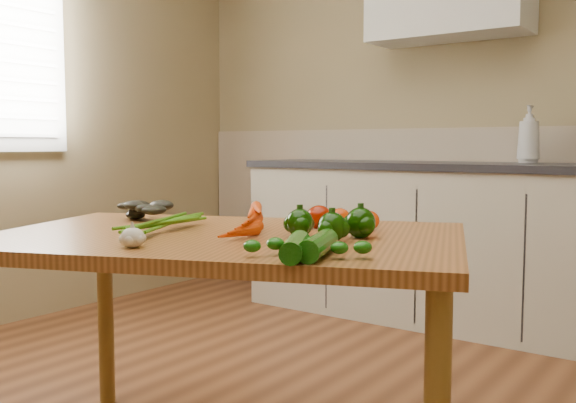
% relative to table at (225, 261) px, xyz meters
% --- Properties ---
extents(room, '(4.04, 5.04, 2.64)m').
position_rel_table_xyz_m(room, '(-0.08, -0.01, 0.59)').
color(room, brown).
rests_on(room, ground).
extents(counter_run, '(2.84, 0.64, 1.14)m').
position_rel_table_xyz_m(counter_run, '(0.13, 2.00, -0.20)').
color(counter_run, '#B8B099').
rests_on(counter_run, ground).
extents(table, '(1.60, 1.32, 0.73)m').
position_rel_table_xyz_m(table, '(0.00, 0.00, 0.00)').
color(table, '#A0602E').
rests_on(table, ground).
extents(soap_bottle_a, '(0.12, 0.12, 0.31)m').
position_rel_table_xyz_m(soap_bottle_a, '(0.29, 2.12, 0.40)').
color(soap_bottle_a, silver).
rests_on(soap_bottle_a, counter_run).
extents(carrot_bunch, '(0.31, 0.27, 0.07)m').
position_rel_table_xyz_m(carrot_bunch, '(-0.01, -0.01, 0.12)').
color(carrot_bunch, '#D73C05').
rests_on(carrot_bunch, table).
extents(leafy_greens, '(0.20, 0.18, 0.10)m').
position_rel_table_xyz_m(leafy_greens, '(-0.47, 0.10, 0.13)').
color(leafy_greens, black).
rests_on(leafy_greens, table).
extents(garlic_bulb, '(0.06, 0.06, 0.05)m').
position_rel_table_xyz_m(garlic_bulb, '(-0.02, -0.34, 0.11)').
color(garlic_bulb, beige).
rests_on(garlic_bulb, table).
extents(pepper_a, '(0.08, 0.08, 0.08)m').
position_rel_table_xyz_m(pepper_a, '(0.21, 0.08, 0.12)').
color(pepper_a, '#0C3202').
rests_on(pepper_a, table).
extents(pepper_b, '(0.08, 0.08, 0.08)m').
position_rel_table_xyz_m(pepper_b, '(0.37, 0.16, 0.12)').
color(pepper_b, '#0C3202').
rests_on(pepper_b, table).
extents(pepper_c, '(0.08, 0.08, 0.08)m').
position_rel_table_xyz_m(pepper_c, '(0.34, 0.05, 0.12)').
color(pepper_c, '#0C3202').
rests_on(pepper_c, table).
extents(tomato_a, '(0.08, 0.08, 0.07)m').
position_rel_table_xyz_m(tomato_a, '(0.17, 0.25, 0.12)').
color(tomato_a, '#8B1502').
rests_on(tomato_a, table).
extents(tomato_b, '(0.07, 0.07, 0.06)m').
position_rel_table_xyz_m(tomato_b, '(0.20, 0.33, 0.11)').
color(tomato_b, '#D13805').
rests_on(tomato_b, table).
extents(tomato_c, '(0.07, 0.07, 0.06)m').
position_rel_table_xyz_m(tomato_c, '(0.31, 0.32, 0.11)').
color(tomato_c, '#D13805').
rests_on(tomato_c, table).
extents(zucchini_a, '(0.12, 0.21, 0.05)m').
position_rel_table_xyz_m(zucchini_a, '(0.44, -0.17, 0.11)').
color(zucchini_a, '#0E4D08').
rests_on(zucchini_a, table).
extents(zucchini_b, '(0.14, 0.20, 0.05)m').
position_rel_table_xyz_m(zucchini_b, '(0.41, -0.22, 0.11)').
color(zucchini_b, '#0E4D08').
rests_on(zucchini_b, table).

